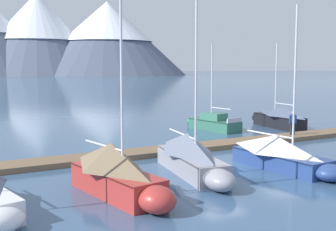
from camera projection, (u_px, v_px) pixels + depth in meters
ground_plane at (218, 164)px, 23.12m from camera, size 700.00×700.00×0.00m
mountain_east_summit at (37, 31)px, 241.37m from camera, size 78.59×78.59×45.21m
mountain_rear_spur at (107, 36)px, 246.28m from camera, size 89.68×89.68×41.38m
dock at (183, 149)px, 26.66m from camera, size 29.39×3.19×0.30m
sailboat_second_berth at (118, 172)px, 17.31m from camera, size 2.69×6.19×9.21m
sailboat_mid_dock_port at (192, 156)px, 20.85m from camera, size 2.39×7.12×9.38m
sailboat_mid_dock_starboard at (283, 154)px, 21.92m from camera, size 2.45×6.49×8.12m
sailboat_far_berth at (211, 123)px, 35.63m from camera, size 2.58×5.66×6.95m
sailboat_outer_slip at (278, 117)px, 36.88m from camera, size 2.19×6.52×7.09m
person_on_dock at (293, 121)px, 31.01m from camera, size 0.58×0.29×1.69m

